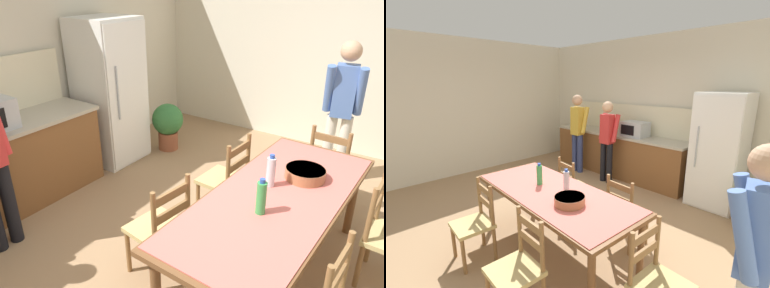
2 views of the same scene
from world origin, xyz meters
The scene contains 21 objects.
ground_plane centered at (0.00, 0.00, 0.00)m, with size 8.32×8.32×0.00m, color #9E7A56.
wall_back centered at (0.00, 2.66, 1.45)m, with size 6.52×0.12×2.90m, color beige.
wall_left centered at (-3.26, 0.00, 1.45)m, with size 0.12×5.20×2.90m, color beige.
kitchen_counter centered at (-0.84, 2.23, 0.46)m, with size 3.18×0.66×0.92m.
counter_splashback centered at (-0.83, 2.54, 1.22)m, with size 3.14×0.03×0.60m, color beige.
refrigerator centered at (1.21, 2.19, 0.92)m, with size 0.71×0.73×1.85m.
microwave centered at (-0.39, 2.21, 1.07)m, with size 0.50×0.39×0.30m.
paper_bag centered at (-1.09, 2.20, 1.10)m, with size 0.24×0.16×0.36m, color tan.
dining_table centered at (0.31, -0.48, 0.70)m, with size 2.21×0.98×0.77m.
bottle_near_centre centered at (0.04, -0.47, 0.90)m, with size 0.07×0.07×0.27m.
bottle_off_centre centered at (0.42, -0.37, 0.90)m, with size 0.07×0.07×0.27m.
serving_bowl centered at (0.69, -0.56, 0.83)m, with size 0.32×0.32×0.09m.
chair_side_far_left centered at (-0.15, 0.28, 0.44)m, with size 0.47×0.45×0.91m.
chair_side_far_right centered at (0.83, 0.24, 0.44)m, with size 0.44×0.43×0.91m.
chair_side_near_right centered at (0.77, -1.24, 0.44)m, with size 0.43×0.41×0.91m.
chair_side_near_left centered at (-0.21, -1.20, 0.44)m, with size 0.44×0.42×0.91m.
chair_head_end centered at (1.69, -0.53, 0.44)m, with size 0.42×0.44×0.91m.
person_at_sink centered at (-1.54, 1.71, 0.97)m, with size 0.43×0.30×1.73m.
person_at_counter centered at (-0.68, 1.69, 0.92)m, with size 0.41×0.28×1.64m.
person_by_table centered at (2.24, -0.44, 0.94)m, with size 0.33×0.45×1.67m.
potted_plant centered at (1.85, 1.76, 0.39)m, with size 0.44×0.44×0.67m.
Camera 2 is at (2.48, -2.18, 2.00)m, focal length 24.00 mm.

